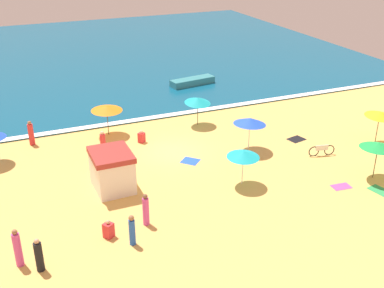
% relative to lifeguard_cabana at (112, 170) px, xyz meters
% --- Properties ---
extents(ground_plane, '(60.00, 60.00, 0.00)m').
position_rel_lifeguard_cabana_xyz_m(ground_plane, '(4.88, 3.21, -1.19)').
color(ground_plane, '#EDBC60').
extents(ocean_water, '(60.00, 44.00, 0.10)m').
position_rel_lifeguard_cabana_xyz_m(ocean_water, '(4.88, 31.21, -1.14)').
color(ocean_water, '#0F567A').
rests_on(ocean_water, ground_plane).
extents(wave_breaker_foam, '(57.00, 0.70, 0.01)m').
position_rel_lifeguard_cabana_xyz_m(wave_breaker_foam, '(4.88, 9.51, -1.08)').
color(wave_breaker_foam, white).
rests_on(wave_breaker_foam, ocean_water).
extents(lifeguard_cabana, '(2.22, 2.67, 2.33)m').
position_rel_lifeguard_cabana_xyz_m(lifeguard_cabana, '(0.00, 0.00, 0.00)').
color(lifeguard_cabana, white).
rests_on(lifeguard_cabana, ground_plane).
extents(beach_umbrella_0, '(2.48, 2.50, 2.27)m').
position_rel_lifeguard_cabana_xyz_m(beach_umbrella_0, '(8.36, 7.02, 0.76)').
color(beach_umbrella_0, '#4C3823').
rests_on(beach_umbrella_0, ground_plane).
extents(beach_umbrella_2, '(2.67, 2.68, 2.36)m').
position_rel_lifeguard_cabana_xyz_m(beach_umbrella_2, '(18.48, -0.89, 0.94)').
color(beach_umbrella_2, '#4C3823').
rests_on(beach_umbrella_2, ground_plane).
extents(beach_umbrella_3, '(3.05, 3.04, 2.37)m').
position_rel_lifeguard_cabana_xyz_m(beach_umbrella_3, '(14.79, -4.79, 0.94)').
color(beach_umbrella_3, '#4C3823').
rests_on(beach_umbrella_3, ground_plane).
extents(beach_umbrella_4, '(2.81, 2.79, 2.36)m').
position_rel_lifeguard_cabana_xyz_m(beach_umbrella_4, '(9.77, 1.60, 0.89)').
color(beach_umbrella_4, silver).
rests_on(beach_umbrella_4, ground_plane).
extents(beach_umbrella_6, '(2.86, 2.87, 2.25)m').
position_rel_lifeguard_cabana_xyz_m(beach_umbrella_6, '(1.63, 7.80, 0.84)').
color(beach_umbrella_6, '#4C3823').
rests_on(beach_umbrella_6, ground_plane).
extents(beach_umbrella_8, '(2.15, 2.15, 2.16)m').
position_rel_lifeguard_cabana_xyz_m(beach_umbrella_8, '(7.11, -2.41, 0.76)').
color(beach_umbrella_8, silver).
rests_on(beach_umbrella_8, ground_plane).
extents(parked_bicycle, '(1.79, 0.43, 0.76)m').
position_rel_lifeguard_cabana_xyz_m(parked_bicycle, '(13.78, -1.07, -0.81)').
color(parked_bicycle, black).
rests_on(parked_bicycle, ground_plane).
extents(beachgoer_0, '(0.60, 0.60, 0.95)m').
position_rel_lifeguard_cabana_xyz_m(beachgoer_0, '(-1.38, -4.51, -0.78)').
color(beachgoer_0, red).
rests_on(beachgoer_0, ground_plane).
extents(beachgoer_1, '(0.45, 0.45, 1.76)m').
position_rel_lifeguard_cabana_xyz_m(beachgoer_1, '(0.65, -4.18, -0.35)').
color(beachgoer_1, '#D84CA5').
rests_on(beachgoer_1, ground_plane).
extents(beachgoer_2, '(0.50, 0.50, 1.75)m').
position_rel_lifeguard_cabana_xyz_m(beachgoer_2, '(-3.67, 8.13, -0.37)').
color(beachgoer_2, red).
rests_on(beachgoer_2, ground_plane).
extents(beachgoer_3, '(0.50, 0.50, 1.66)m').
position_rel_lifeguard_cabana_xyz_m(beachgoer_3, '(-4.75, -5.77, -0.41)').
color(beachgoer_3, black).
rests_on(beachgoer_3, ground_plane).
extents(beachgoer_5, '(0.49, 0.49, 1.90)m').
position_rel_lifeguard_cabana_xyz_m(beachgoer_5, '(-5.56, -5.05, -0.29)').
color(beachgoer_5, '#D84CA5').
rests_on(beachgoer_5, ground_plane).
extents(beachgoer_6, '(0.57, 0.57, 0.90)m').
position_rel_lifeguard_cabana_xyz_m(beachgoer_6, '(3.45, 5.56, -0.80)').
color(beachgoer_6, red).
rests_on(beachgoer_6, ground_plane).
extents(beachgoer_7, '(0.39, 0.39, 1.88)m').
position_rel_lifeguard_cabana_xyz_m(beachgoer_7, '(0.44, 4.18, -0.30)').
color(beachgoer_7, red).
rests_on(beachgoer_7, ground_plane).
extents(beachgoer_8, '(0.34, 0.34, 1.61)m').
position_rel_lifeguard_cabana_xyz_m(beachgoer_8, '(-0.47, -5.53, -0.40)').
color(beachgoer_8, blue).
rests_on(beachgoer_8, ground_plane).
extents(beach_towel_0, '(1.18, 0.80, 0.01)m').
position_rel_lifeguard_cabana_xyz_m(beach_towel_0, '(12.30, -4.97, -1.18)').
color(beach_towel_0, '#D84CA5').
rests_on(beach_towel_0, ground_plane).
extents(beach_towel_1, '(1.46, 1.47, 0.01)m').
position_rel_lifeguard_cabana_xyz_m(beach_towel_1, '(5.45, 1.50, -1.18)').
color(beach_towel_1, blue).
rests_on(beach_towel_1, ground_plane).
extents(beach_towel_2, '(1.09, 1.54, 0.01)m').
position_rel_lifeguard_cabana_xyz_m(beach_towel_2, '(14.06, -6.28, -1.18)').
color(beach_towel_2, green).
rests_on(beach_towel_2, ground_plane).
extents(beach_towel_3, '(1.35, 1.16, 0.01)m').
position_rel_lifeguard_cabana_xyz_m(beach_towel_3, '(13.74, 1.74, -1.18)').
color(beach_towel_3, black).
rests_on(beach_towel_3, ground_plane).
extents(small_boat_0, '(4.45, 1.84, 0.61)m').
position_rel_lifeguard_cabana_xyz_m(small_boat_0, '(11.75, 16.07, -0.78)').
color(small_boat_0, teal).
rests_on(small_boat_0, ocean_water).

